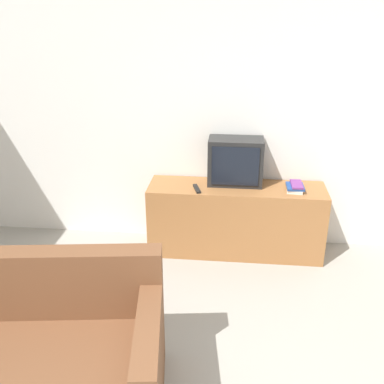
{
  "coord_description": "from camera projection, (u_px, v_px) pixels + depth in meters",
  "views": [
    {
      "loc": [
        0.09,
        -1.28,
        2.34
      ],
      "look_at": [
        -0.28,
        2.2,
        0.86
      ],
      "focal_mm": 42.0,
      "sensor_mm": 36.0,
      "label": 1
    }
  ],
  "objects": [
    {
      "name": "wall_back",
      "position": [
        229.0,
        118.0,
        4.36
      ],
      "size": [
        9.0,
        0.06,
        2.6
      ],
      "color": "white",
      "rests_on": "ground_plane"
    },
    {
      "name": "tv_stand",
      "position": [
        235.0,
        219.0,
        4.46
      ],
      "size": [
        1.71,
        0.47,
        0.7
      ],
      "color": "#9E6638",
      "rests_on": "ground_plane"
    },
    {
      "name": "television",
      "position": [
        235.0,
        161.0,
        4.32
      ],
      "size": [
        0.52,
        0.29,
        0.45
      ],
      "color": "black",
      "rests_on": "tv_stand"
    },
    {
      "name": "couch",
      "position": [
        14.0,
        368.0,
        2.72
      ],
      "size": [
        1.9,
        1.17,
        0.91
      ],
      "rotation": [
        0.0,
        0.0,
        0.14
      ],
      "color": "brown",
      "rests_on": "ground_plane"
    },
    {
      "name": "book_stack",
      "position": [
        295.0,
        187.0,
        4.22
      ],
      "size": [
        0.16,
        0.22,
        0.07
      ],
      "color": "silver",
      "rests_on": "tv_stand"
    },
    {
      "name": "remote_on_stand",
      "position": [
        197.0,
        189.0,
        4.25
      ],
      "size": [
        0.09,
        0.19,
        0.02
      ],
      "rotation": [
        0.0,
        0.0,
        0.3
      ],
      "color": "black",
      "rests_on": "tv_stand"
    }
  ]
}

